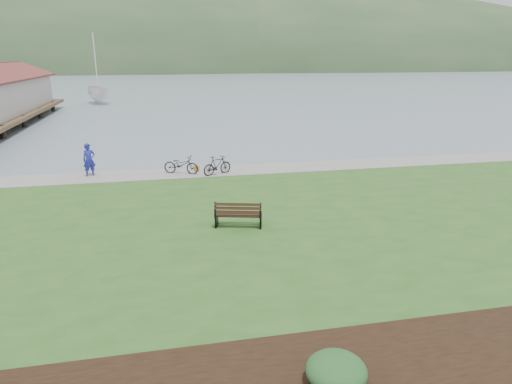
# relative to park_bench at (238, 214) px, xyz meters

# --- Properties ---
(ground) EXTENTS (600.00, 600.00, 0.00)m
(ground) POSITION_rel_park_bench_xyz_m (2.30, 1.11, -0.89)
(ground) COLOR slate
(ground) RESTS_ON ground
(lawn) EXTENTS (34.00, 20.00, 0.40)m
(lawn) POSITION_rel_park_bench_xyz_m (2.30, -0.89, -0.69)
(lawn) COLOR #29531D
(lawn) RESTS_ON ground
(shoreline_path) EXTENTS (34.00, 2.20, 0.03)m
(shoreline_path) POSITION_rel_park_bench_xyz_m (2.30, 8.01, -0.48)
(shoreline_path) COLOR gray
(shoreline_path) RESTS_ON lawn
(far_hillside) EXTENTS (580.00, 80.00, 38.00)m
(far_hillside) POSITION_rel_park_bench_xyz_m (22.30, 171.11, -0.89)
(far_hillside) COLOR #2F4B2A
(far_hillside) RESTS_ON ground
(park_bench) EXTENTS (1.70, 1.04, 0.99)m
(park_bench) POSITION_rel_park_bench_xyz_m (0.00, 0.00, 0.00)
(park_bench) COLOR black
(park_bench) RESTS_ON lawn
(person) EXTENTS (0.84, 0.72, 1.93)m
(person) POSITION_rel_park_bench_xyz_m (-5.93, 8.29, 0.48)
(person) COLOR #202496
(person) RESTS_ON lawn
(bicycle_a) EXTENTS (1.32, 1.91, 0.95)m
(bicycle_a) POSITION_rel_park_bench_xyz_m (-1.54, 7.89, -0.02)
(bicycle_a) COLOR black
(bicycle_a) RESTS_ON lawn
(bicycle_b) EXTENTS (1.10, 1.62, 0.95)m
(bicycle_b) POSITION_rel_park_bench_xyz_m (0.20, 7.33, -0.01)
(bicycle_b) COLOR black
(bicycle_b) RESTS_ON lawn
(sailboat) EXTENTS (13.24, 13.37, 27.96)m
(sailboat) POSITION_rel_park_bench_xyz_m (-10.01, 48.56, -0.89)
(sailboat) COLOR silver
(sailboat) RESTS_ON ground
(pannier) EXTENTS (0.25, 0.33, 0.32)m
(pannier) POSITION_rel_park_bench_xyz_m (-0.75, 8.20, -0.33)
(pannier) COLOR #BE7616
(pannier) RESTS_ON lawn
(shrub_0) EXTENTS (1.12, 1.12, 0.56)m
(shrub_0) POSITION_rel_park_bench_xyz_m (0.37, -8.16, -0.17)
(shrub_0) COLOR #1E4C21
(shrub_0) RESTS_ON garden_bed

